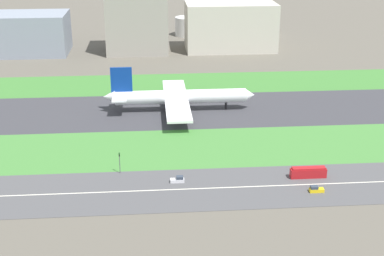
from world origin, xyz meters
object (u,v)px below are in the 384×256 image
object	(u,v)px
car_1	(178,180)
fuel_tank_east	(261,23)
office_tower	(230,26)
fuel_tank_centre	(228,24)
fuel_tank_west	(188,26)
airliner	(177,97)
hangar_building	(137,17)
bus_1	(308,172)
traffic_light	(120,161)
car_2	(316,189)
terminal_building	(26,33)

from	to	relation	value
car_1	fuel_tank_east	bearing A→B (deg)	72.37
office_tower	fuel_tank_centre	xyz separation A→B (m)	(5.54, 45.00, -6.84)
fuel_tank_centre	fuel_tank_west	bearing A→B (deg)	180.00
airliner	hangar_building	distance (m)	116.37
bus_1	fuel_tank_west	xyz separation A→B (m)	(-22.11, 227.00, 4.63)
traffic_light	hangar_building	world-z (taller)	hangar_building
car_2	traffic_light	world-z (taller)	traffic_light
airliner	traffic_light	size ratio (longest dim) A/B	9.03
hangar_building	office_tower	distance (m)	58.15
car_2	fuel_tank_centre	world-z (taller)	fuel_tank_centre
airliner	fuel_tank_east	world-z (taller)	airliner
car_1	terminal_building	bearing A→B (deg)	114.19
fuel_tank_centre	terminal_building	bearing A→B (deg)	-160.97
car_2	fuel_tank_east	size ratio (longest dim) A/B	0.20
airliner	traffic_light	distance (m)	63.94
airliner	office_tower	distance (m)	120.99
car_1	office_tower	xyz separation A→B (m)	(43.15, 182.00, 13.62)
terminal_building	hangar_building	size ratio (longest dim) A/B	1.19
car_2	car_1	bearing A→B (deg)	-13.53
car_2	office_tower	bearing A→B (deg)	-90.48
airliner	car_2	xyz separation A→B (m)	(38.06, -78.00, -5.31)
office_tower	fuel_tank_west	bearing A→B (deg)	117.39
fuel_tank_west	fuel_tank_centre	size ratio (longest dim) A/B	1.08
bus_1	fuel_tank_east	xyz separation A→B (m)	(30.20, 227.00, 6.44)
traffic_light	office_tower	size ratio (longest dim) A/B	0.13
car_1	hangar_building	distance (m)	183.68
car_2	fuel_tank_west	distance (m)	238.06
hangar_building	fuel_tank_east	xyz separation A→B (m)	(86.80, 45.00, -12.69)
office_tower	terminal_building	bearing A→B (deg)	180.00
traffic_light	office_tower	xyz separation A→B (m)	(61.65, 174.01, 10.25)
airliner	car_1	distance (m)	68.30
fuel_tank_west	car_1	bearing A→B (deg)	-94.99
car_2	fuel_tank_centre	distance (m)	237.20
car_2	fuel_tank_west	xyz separation A→B (m)	(-21.72, 237.00, 5.53)
fuel_tank_centre	fuel_tank_east	world-z (taller)	fuel_tank_east
terminal_building	car_2	bearing A→B (deg)	-57.29
bus_1	fuel_tank_west	size ratio (longest dim) A/B	0.66
traffic_light	terminal_building	world-z (taller)	terminal_building
airliner	fuel_tank_centre	size ratio (longest dim) A/B	3.99
bus_1	fuel_tank_east	world-z (taller)	fuel_tank_east
car_2	traffic_light	xyz separation A→B (m)	(-60.05, 17.99, 3.37)
traffic_light	fuel_tank_east	bearing A→B (deg)	67.51
bus_1	fuel_tank_west	bearing A→B (deg)	95.56
fuel_tank_east	traffic_light	bearing A→B (deg)	-112.49
bus_1	terminal_building	xyz separation A→B (m)	(-123.71, 182.00, 10.27)
car_1	fuel_tank_centre	bearing A→B (deg)	77.89
bus_1	traffic_light	distance (m)	61.03
office_tower	fuel_tank_east	world-z (taller)	office_tower
fuel_tank_east	airliner	bearing A→B (deg)	-113.35
traffic_light	terminal_building	bearing A→B (deg)	109.98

